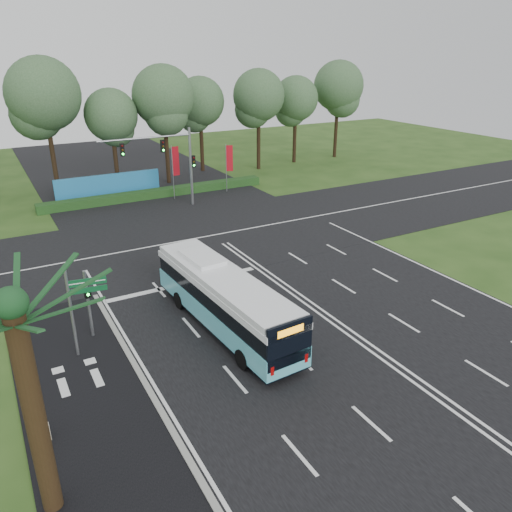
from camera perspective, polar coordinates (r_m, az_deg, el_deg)
The scene contains 16 objects.
ground at distance 28.83m, azimuth 4.81°, elevation -4.94°, with size 120.00×120.00×0.00m, color #284617.
road_main at distance 28.82m, azimuth 4.81°, elevation -4.90°, with size 20.00×120.00×0.04m, color black.
road_cross at distance 38.48m, azimuth -5.14°, elevation 2.31°, with size 120.00×14.00×0.05m, color black.
bike_path at distance 22.49m, azimuth -18.90°, elevation -14.93°, with size 5.00×18.00×0.06m, color black.
kerb_strip at distance 22.82m, azimuth -12.87°, elevation -13.47°, with size 0.25×18.00×0.12m, color gray.
city_bus at distance 25.22m, azimuth -3.63°, elevation -5.01°, with size 3.00×11.32×3.21m.
pedestrian_signal at distance 25.55m, azimuth -18.60°, elevation -5.00°, with size 0.33×0.42×3.59m.
street_sign at distance 23.87m, azimuth -19.64°, elevation -4.95°, with size 1.73×0.34×4.46m.
utility_cabinet at distance 20.67m, azimuth -23.40°, elevation -18.03°, with size 0.53×0.44×0.88m, color #C0B59B.
banner_flag_mid at distance 48.03m, azimuth -9.25°, elevation 10.26°, with size 0.75×0.16×5.08m.
banner_flag_right at distance 50.04m, azimuth -3.14°, elevation 10.76°, with size 0.66×0.32×4.75m.
palm_tree at distance 14.75m, azimuth -25.72°, elevation -7.46°, with size 3.20×3.20×7.65m.
traffic_light_gantry at distance 44.94m, azimuth -9.67°, elevation 11.19°, with size 8.41×0.28×7.00m.
hedge at distance 49.54m, azimuth -11.19°, elevation 7.05°, with size 22.00×1.20×0.80m, color #183B15.
blue_hoarding at distance 50.70m, azimuth -16.48°, elevation 7.73°, with size 10.00×0.30×2.20m, color #2073AD.
eucalyptus_row at distance 54.68m, azimuth -11.93°, elevation 17.20°, with size 55.31×9.38×12.88m.
Camera 1 is at (-14.54, -21.08, 13.26)m, focal length 35.00 mm.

